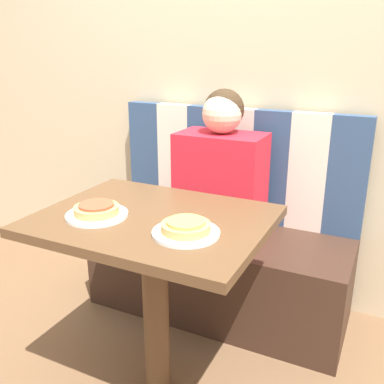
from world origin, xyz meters
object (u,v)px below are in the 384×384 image
plate_right (186,233)px  plate_left (97,215)px  pizza_right (186,226)px  person (221,170)px  pizza_left (97,209)px

plate_right → plate_left: bearing=180.0°
plate_left → pizza_right: bearing=-0.0°
person → pizza_left: person is taller
person → pizza_left: size_ratio=4.42×
plate_left → person: bearing=76.4°
pizza_left → pizza_right: same height
pizza_right → pizza_left: bearing=180.0°
pizza_left → pizza_right: (0.36, 0.00, 0.00)m
person → plate_left: (-0.18, -0.73, -0.00)m
plate_right → pizza_left: 0.36m
plate_right → pizza_right: pizza_right is taller
person → pizza_right: (0.18, -0.73, 0.02)m
plate_left → plate_right: same height
pizza_right → person: bearing=103.6°
plate_right → pizza_right: size_ratio=1.38×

